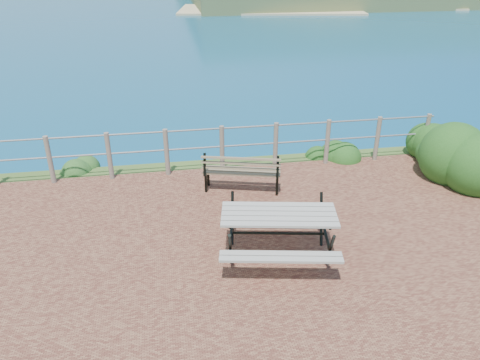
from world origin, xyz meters
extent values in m
cube|color=brown|center=(0.00, 0.00, 0.00)|extent=(10.00, 7.00, 0.12)
cylinder|color=#6B5B4C|center=(-3.45, 3.35, 0.52)|extent=(0.10, 0.10, 1.00)
cylinder|color=#6B5B4C|center=(-2.30, 3.35, 0.52)|extent=(0.10, 0.10, 1.00)
cylinder|color=#6B5B4C|center=(-1.15, 3.35, 0.52)|extent=(0.10, 0.10, 1.00)
cylinder|color=#6B5B4C|center=(0.00, 3.35, 0.52)|extent=(0.10, 0.10, 1.00)
cylinder|color=#6B5B4C|center=(1.15, 3.35, 0.52)|extent=(0.10, 0.10, 1.00)
cylinder|color=#6B5B4C|center=(2.30, 3.35, 0.52)|extent=(0.10, 0.10, 1.00)
cylinder|color=#6B5B4C|center=(3.45, 3.35, 0.52)|extent=(0.10, 0.10, 1.00)
cylinder|color=#6B5B4C|center=(4.60, 3.35, 0.52)|extent=(0.10, 0.10, 1.00)
cylinder|color=slate|center=(0.00, 3.35, 0.97)|extent=(9.40, 0.04, 0.04)
cylinder|color=slate|center=(0.00, 3.35, 0.57)|extent=(9.40, 0.04, 0.04)
cube|color=gray|center=(0.45, 0.21, 0.73)|extent=(1.82, 1.01, 0.04)
cube|color=gray|center=(0.45, 0.21, 0.44)|extent=(1.74, 0.56, 0.04)
cube|color=gray|center=(0.45, 0.21, 0.44)|extent=(1.74, 0.56, 0.04)
cylinder|color=black|center=(0.45, 0.21, 0.39)|extent=(1.46, 0.31, 0.04)
cube|color=brown|center=(0.26, 2.39, 0.43)|extent=(1.53, 0.75, 0.03)
cube|color=brown|center=(0.26, 2.39, 0.69)|extent=(1.46, 0.50, 0.34)
cube|color=black|center=(0.26, 2.39, 0.22)|extent=(0.06, 0.07, 0.41)
cube|color=black|center=(0.26, 2.39, 0.22)|extent=(0.06, 0.07, 0.41)
cube|color=black|center=(0.26, 2.39, 0.22)|extent=(0.06, 0.07, 0.41)
cube|color=black|center=(0.26, 2.39, 0.22)|extent=(0.06, 0.07, 0.41)
ellipsoid|color=#1A4615|center=(4.95, 2.05, 0.00)|extent=(1.38, 1.38, 1.97)
ellipsoid|color=#1A4615|center=(4.77, 3.23, 0.00)|extent=(0.99, 0.99, 1.42)
ellipsoid|color=#2B511E|center=(-3.06, 3.93, 0.00)|extent=(0.74, 0.74, 0.47)
ellipsoid|color=#1A4615|center=(2.52, 3.75, 0.00)|extent=(0.88, 0.88, 0.67)
camera|label=1|loc=(-1.12, -5.62, 4.33)|focal=35.00mm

